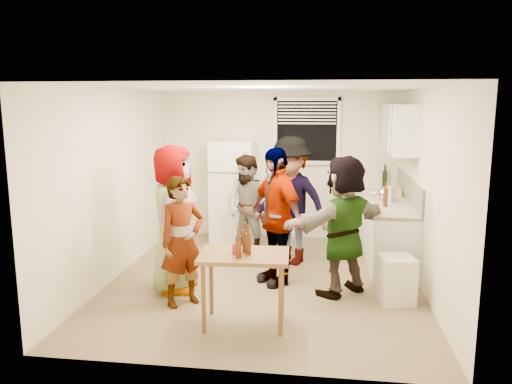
# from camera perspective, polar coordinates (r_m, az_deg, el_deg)

# --- Properties ---
(room) EXTENTS (4.00, 4.50, 2.50)m
(room) POSITION_cam_1_polar(r_m,az_deg,el_deg) (6.69, 0.96, -10.14)
(room) COLOR white
(room) RESTS_ON ground
(window) EXTENTS (1.12, 0.10, 1.06)m
(window) POSITION_cam_1_polar(r_m,az_deg,el_deg) (8.46, 5.81, 6.94)
(window) COLOR white
(window) RESTS_ON room
(refrigerator) EXTENTS (0.70, 0.70, 1.70)m
(refrigerator) POSITION_cam_1_polar(r_m,az_deg,el_deg) (8.38, -2.62, 0.05)
(refrigerator) COLOR white
(refrigerator) RESTS_ON ground
(counter_lower) EXTENTS (0.60, 2.20, 0.86)m
(counter_lower) POSITION_cam_1_polar(r_m,az_deg,el_deg) (7.68, 14.73, -4.42)
(counter_lower) COLOR white
(counter_lower) RESTS_ON ground
(countertop) EXTENTS (0.64, 2.22, 0.04)m
(countertop) POSITION_cam_1_polar(r_m,az_deg,el_deg) (7.58, 14.89, -1.13)
(countertop) COLOR beige
(countertop) RESTS_ON counter_lower
(backsplash) EXTENTS (0.03, 2.20, 0.36)m
(backsplash) POSITION_cam_1_polar(r_m,az_deg,el_deg) (7.59, 17.09, 0.30)
(backsplash) COLOR #B2ADA2
(backsplash) RESTS_ON countertop
(upper_cabinets) EXTENTS (0.34, 1.60, 0.70)m
(upper_cabinets) POSITION_cam_1_polar(r_m,az_deg,el_deg) (7.67, 16.04, 7.00)
(upper_cabinets) COLOR white
(upper_cabinets) RESTS_ON room
(kettle) EXTENTS (0.33, 0.30, 0.22)m
(kettle) POSITION_cam_1_polar(r_m,az_deg,el_deg) (7.60, 14.49, -0.93)
(kettle) COLOR silver
(kettle) RESTS_ON countertop
(paper_towel) EXTENTS (0.11, 0.11, 0.23)m
(paper_towel) POSITION_cam_1_polar(r_m,az_deg,el_deg) (7.48, 14.84, -1.13)
(paper_towel) COLOR white
(paper_towel) RESTS_ON countertop
(wine_bottle) EXTENTS (0.08, 0.08, 0.31)m
(wine_bottle) POSITION_cam_1_polar(r_m,az_deg,el_deg) (8.55, 14.42, 0.29)
(wine_bottle) COLOR black
(wine_bottle) RESTS_ON countertop
(beer_bottle_counter) EXTENTS (0.07, 0.07, 0.25)m
(beer_bottle_counter) POSITION_cam_1_polar(r_m,az_deg,el_deg) (7.14, 14.53, -1.65)
(beer_bottle_counter) COLOR #47230C
(beer_bottle_counter) RESTS_ON countertop
(blue_cup) EXTENTS (0.08, 0.08, 0.11)m
(blue_cup) POSITION_cam_1_polar(r_m,az_deg,el_deg) (6.78, 13.53, -2.23)
(blue_cup) COLOR blue
(blue_cup) RESTS_ON countertop
(picture_frame) EXTENTS (0.02, 0.17, 0.15)m
(picture_frame) POSITION_cam_1_polar(r_m,az_deg,el_deg) (7.99, 16.12, 0.06)
(picture_frame) COLOR #D7CB4D
(picture_frame) RESTS_ON countertop
(trash_bin) EXTENTS (0.44, 0.44, 0.55)m
(trash_bin) POSITION_cam_1_polar(r_m,az_deg,el_deg) (6.18, 15.76, -9.85)
(trash_bin) COLOR silver
(trash_bin) RESTS_ON ground
(serving_table) EXTENTS (0.96, 0.67, 0.78)m
(serving_table) POSITION_cam_1_polar(r_m,az_deg,el_deg) (5.49, -1.34, -14.87)
(serving_table) COLOR brown
(serving_table) RESTS_ON ground
(beer_bottle_table) EXTENTS (0.06, 0.06, 0.24)m
(beer_bottle_table) POSITION_cam_1_polar(r_m,az_deg,el_deg) (5.27, -1.25, -6.87)
(beer_bottle_table) COLOR #47230C
(beer_bottle_table) RESTS_ON serving_table
(red_cup) EXTENTS (0.08, 0.08, 0.11)m
(red_cup) POSITION_cam_1_polar(r_m,az_deg,el_deg) (5.22, -2.30, -7.02)
(red_cup) COLOR red
(red_cup) RESTS_ON serving_table
(guest_grey) EXTENTS (1.85, 0.94, 0.58)m
(guest_grey) POSITION_cam_1_polar(r_m,az_deg,el_deg) (6.50, -9.14, -10.91)
(guest_grey) COLOR gray
(guest_grey) RESTS_ON ground
(guest_stripe) EXTENTS (1.43, 1.48, 0.36)m
(guest_stripe) POSITION_cam_1_polar(r_m,az_deg,el_deg) (6.06, -8.24, -12.51)
(guest_stripe) COLOR #141933
(guest_stripe) RESTS_ON ground
(guest_back_left) EXTENTS (1.35, 1.73, 0.59)m
(guest_back_left) POSITION_cam_1_polar(r_m,az_deg,el_deg) (7.73, -0.86, -7.31)
(guest_back_left) COLOR brown
(guest_back_left) RESTS_ON ground
(guest_back_right) EXTENTS (1.92, 2.19, 0.69)m
(guest_back_right) POSITION_cam_1_polar(r_m,az_deg,el_deg) (7.44, 3.90, -8.03)
(guest_back_right) COLOR #45454A
(guest_back_right) RESTS_ON ground
(guest_black) EXTENTS (2.04, 1.93, 0.43)m
(guest_black) POSITION_cam_1_polar(r_m,az_deg,el_deg) (6.66, 2.20, -10.26)
(guest_black) COLOR black
(guest_black) RESTS_ON ground
(guest_orange) EXTENTS (2.34, 2.34, 0.51)m
(guest_orange) POSITION_cam_1_polar(r_m,az_deg,el_deg) (6.40, 9.74, -11.27)
(guest_orange) COLOR #CE8C47
(guest_orange) RESTS_ON ground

